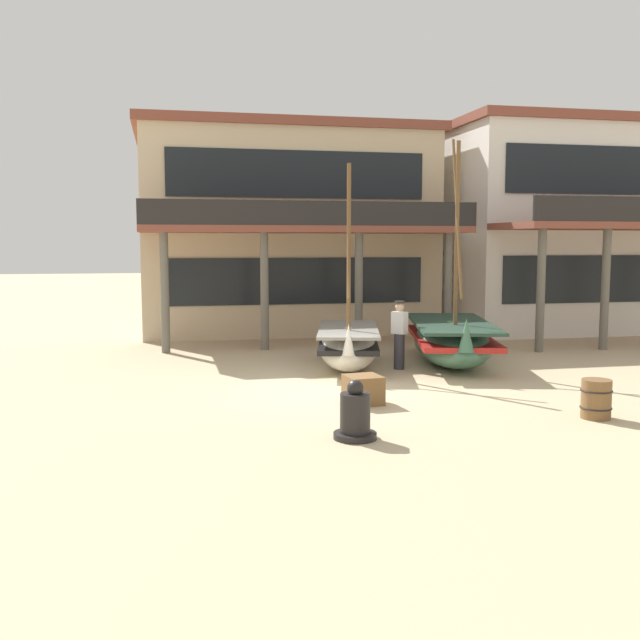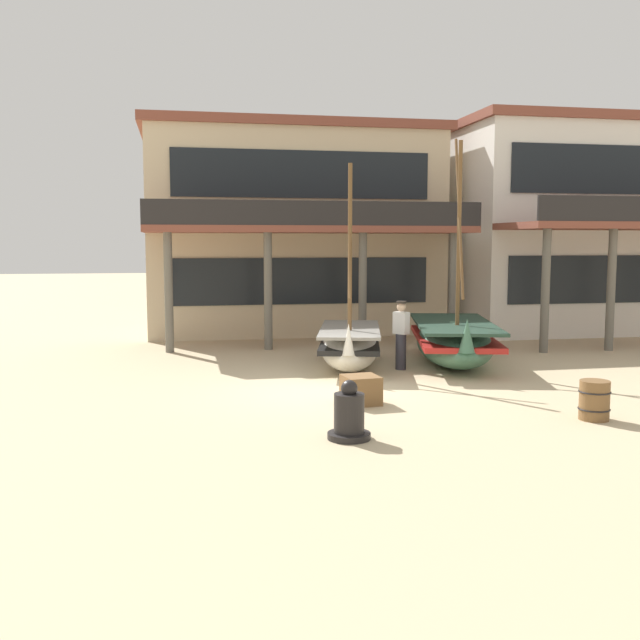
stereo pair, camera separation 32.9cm
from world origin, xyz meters
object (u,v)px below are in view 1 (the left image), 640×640
at_px(fishing_boat_centre_large, 348,345).
at_px(cargo_crate, 363,390).
at_px(harbor_building_main, 283,230).
at_px(harbor_building_annex, 538,227).
at_px(wooden_barrel, 596,399).
at_px(fisherman_by_hull, 399,336).
at_px(fishing_boat_near_left, 451,340).
at_px(capstan_winch, 355,416).

relative_size(fishing_boat_centre_large, cargo_crate, 7.49).
distance_m(cargo_crate, harbor_building_main, 13.09).
distance_m(harbor_building_main, harbor_building_annex, 9.34).
bearing_deg(wooden_barrel, harbor_building_annex, 65.51).
height_order(fisherman_by_hull, harbor_building_annex, harbor_building_annex).
distance_m(fisherman_by_hull, cargo_crate, 4.05).
distance_m(fishing_boat_near_left, capstan_winch, 7.66).
xyz_separation_m(fishing_boat_near_left, wooden_barrel, (0.28, -5.97, -0.26)).
bearing_deg(wooden_barrel, fisherman_by_hull, 108.28).
bearing_deg(harbor_building_annex, harbor_building_main, 171.06).
height_order(fishing_boat_centre_large, capstan_winch, fishing_boat_centre_large).
distance_m(fishing_boat_near_left, harbor_building_main, 9.63).
relative_size(capstan_winch, harbor_building_main, 0.09).
relative_size(capstan_winch, harbor_building_annex, 0.10).
bearing_deg(fishing_boat_centre_large, harbor_building_main, 91.21).
relative_size(fishing_boat_near_left, wooden_barrel, 8.16).
height_order(wooden_barrel, harbor_building_annex, harbor_building_annex).
relative_size(fishing_boat_near_left, cargo_crate, 8.62).
relative_size(wooden_barrel, cargo_crate, 1.06).
distance_m(fishing_boat_centre_large, wooden_barrel, 6.64).
distance_m(fishing_boat_centre_large, cargo_crate, 3.99).
relative_size(fisherman_by_hull, harbor_building_main, 0.16).
height_order(capstan_winch, cargo_crate, capstan_winch).
bearing_deg(capstan_winch, cargo_crate, 71.57).
bearing_deg(harbor_building_main, cargo_crate, -92.36).
xyz_separation_m(wooden_barrel, harbor_building_main, (-3.21, 14.67, 3.20)).
bearing_deg(harbor_building_annex, fishing_boat_near_left, -131.03).
height_order(fisherman_by_hull, capstan_winch, fisherman_by_hull).
height_order(fishing_boat_centre_large, fisherman_by_hull, fishing_boat_centre_large).
bearing_deg(harbor_building_annex, wooden_barrel, -114.49).
relative_size(fishing_boat_near_left, fishing_boat_centre_large, 1.15).
height_order(fishing_boat_near_left, wooden_barrel, fishing_boat_near_left).
bearing_deg(capstan_winch, fisherman_by_hull, 65.51).
distance_m(wooden_barrel, cargo_crate, 4.23).
relative_size(fisherman_by_hull, wooden_barrel, 2.41).
height_order(fishing_boat_centre_large, harbor_building_annex, harbor_building_annex).
bearing_deg(harbor_building_main, fisherman_by_hull, -81.41).
height_order(fisherman_by_hull, wooden_barrel, fisherman_by_hull).
bearing_deg(fisherman_by_hull, wooden_barrel, -71.72).
xyz_separation_m(fishing_boat_near_left, harbor_building_main, (-2.92, 8.69, 2.94)).
bearing_deg(wooden_barrel, fishing_boat_centre_large, 117.07).
distance_m(fishing_boat_centre_large, fisherman_by_hull, 1.28).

